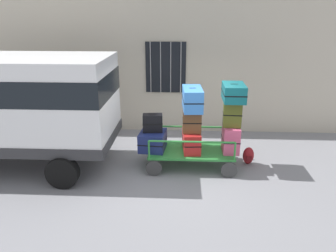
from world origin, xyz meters
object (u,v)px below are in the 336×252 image
at_px(suitcase_left_bottom, 153,141).
at_px(suitcase_left_middle, 153,123).
at_px(suitcase_center_bottom, 231,139).
at_px(suitcase_midleft_bottom, 191,141).
at_px(backpack, 248,156).
at_px(suitcase_midleft_top, 192,99).
at_px(suitcase_center_middle, 232,114).
at_px(suitcase_center_top, 234,92).
at_px(suitcase_midleft_middle, 192,120).
at_px(luggage_cart, 191,153).
at_px(van, 6,101).

height_order(suitcase_left_bottom, suitcase_left_middle, suitcase_left_middle).
relative_size(suitcase_left_bottom, suitcase_center_bottom, 1.18).
height_order(suitcase_midleft_bottom, backpack, suitcase_midleft_bottom).
bearing_deg(suitcase_midleft_top, suitcase_left_middle, 178.43).
xyz_separation_m(suitcase_left_bottom, suitcase_center_middle, (1.85, -0.02, 0.71)).
xyz_separation_m(suitcase_left_bottom, suitcase_midleft_bottom, (0.93, -0.01, 0.02)).
bearing_deg(suitcase_center_top, suitcase_midleft_middle, 178.99).
bearing_deg(backpack, suitcase_center_top, -160.74).
distance_m(suitcase_midleft_middle, suitcase_center_middle, 0.95).
distance_m(luggage_cart, suitcase_midleft_bottom, 0.32).
bearing_deg(suitcase_midleft_bottom, suitcase_center_top, 0.62).
distance_m(suitcase_midleft_top, suitcase_center_middle, 0.99).
bearing_deg(luggage_cart, suitcase_midleft_middle, 90.00).
distance_m(suitcase_midleft_top, suitcase_center_bottom, 1.33).
xyz_separation_m(luggage_cart, backpack, (1.42, 0.17, -0.13)).
relative_size(luggage_cart, backpack, 4.75).
distance_m(luggage_cart, suitcase_center_middle, 1.37).
height_order(suitcase_center_bottom, backpack, suitcase_center_bottom).
xyz_separation_m(suitcase_left_bottom, suitcase_midleft_top, (0.93, 0.02, 1.05)).
relative_size(suitcase_left_middle, suitcase_center_top, 0.61).
distance_m(suitcase_midleft_top, backpack, 2.05).
bearing_deg(suitcase_center_top, suitcase_midleft_bottom, -179.38).
xyz_separation_m(suitcase_midleft_top, suitcase_center_bottom, (0.93, -0.05, -0.96)).
bearing_deg(suitcase_left_middle, backpack, 3.14).
distance_m(suitcase_midleft_bottom, suitcase_center_middle, 1.16).
relative_size(van, suitcase_center_middle, 8.01).
xyz_separation_m(suitcase_midleft_middle, suitcase_midleft_top, (0.00, 0.00, 0.52)).
xyz_separation_m(luggage_cart, suitcase_center_top, (0.93, -0.00, 1.51)).
distance_m(suitcase_left_bottom, backpack, 2.39).
height_order(suitcase_left_middle, suitcase_midleft_middle, suitcase_midleft_middle).
distance_m(luggage_cart, suitcase_midleft_top, 1.34).
bearing_deg(van, suitcase_center_bottom, 1.23).
bearing_deg(suitcase_midleft_top, suitcase_midleft_middle, -90.00).
xyz_separation_m(luggage_cart, suitcase_center_middle, (0.93, -0.02, 1.01)).
bearing_deg(suitcase_midleft_bottom, luggage_cart, 90.00).
relative_size(luggage_cart, suitcase_left_middle, 4.22).
relative_size(van, suitcase_midleft_top, 5.48).
distance_m(suitcase_center_middle, backpack, 1.26).
xyz_separation_m(luggage_cart, suitcase_midleft_middle, (0.00, 0.01, 0.83)).
bearing_deg(van, suitcase_midleft_top, 2.10).
bearing_deg(backpack, suitcase_midleft_bottom, -172.67).
relative_size(suitcase_midleft_middle, backpack, 1.20).
bearing_deg(suitcase_midleft_middle, backpack, 6.28).
xyz_separation_m(van, suitcase_center_bottom, (5.24, 0.11, -0.90)).
xyz_separation_m(van, suitcase_left_middle, (3.39, 0.18, -0.55)).
height_order(suitcase_midleft_top, suitcase_center_middle, suitcase_midleft_top).
bearing_deg(suitcase_midleft_bottom, suitcase_center_middle, -0.41).
height_order(suitcase_midleft_bottom, suitcase_midleft_top, suitcase_midleft_top).
xyz_separation_m(suitcase_left_bottom, suitcase_left_middle, (0.00, 0.04, 0.44)).
height_order(van, backpack, van).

